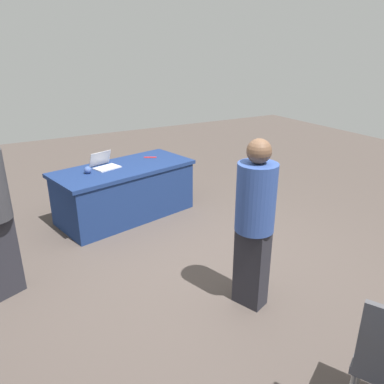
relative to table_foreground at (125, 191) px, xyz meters
The scene contains 6 objects.
ground_plane 1.85m from the table_foreground, 96.46° to the left, with size 14.40×14.40×0.00m, color #4C423D.
table_foreground is the anchor object (origin of this frame).
person_attendee_browsing 2.49m from the table_foreground, 97.64° to the left, with size 0.44×0.44×1.57m.
laptop_silver 0.47m from the table_foreground, 18.06° to the right, with size 0.39×0.37×0.21m.
yarn_ball 0.64m from the table_foreground, ahead, with size 0.09×0.09×0.09m, color #3F5999.
scissors_red 0.66m from the table_foreground, 155.74° to the right, with size 0.18×0.04×0.01m, color red.
Camera 1 is at (1.80, 2.90, 2.26)m, focal length 35.23 mm.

